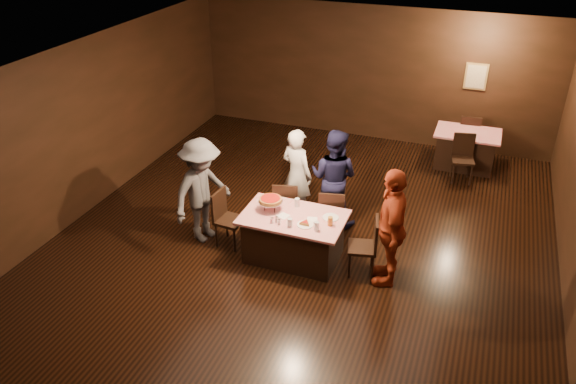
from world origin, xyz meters
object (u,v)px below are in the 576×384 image
object	(u,v)px
diner_navy_hoodie	(334,177)
glass_amber	(330,221)
diner_white_jacket	(297,175)
plate_empty	(331,218)
diner_grey_knit	(202,191)
back_table	(465,149)
pizza_stand	(271,200)
glass_front_right	(317,226)
chair_far_left	(286,205)
main_table	(293,237)
chair_far_right	(332,213)
diner_red_shirt	(391,227)
chair_end_left	(230,219)
chair_end_right	(362,246)
glass_back	(297,202)
chair_back_near	(463,159)
chair_back_far	(469,135)
glass_front_left	(290,223)

from	to	relation	value
diner_navy_hoodie	glass_amber	size ratio (longest dim) A/B	12.42
diner_white_jacket	plate_empty	world-z (taller)	diner_white_jacket
diner_navy_hoodie	diner_grey_knit	size ratio (longest dim) A/B	0.97
back_table	pizza_stand	size ratio (longest dim) A/B	3.42
back_table	glass_front_right	bearing A→B (deg)	-111.37
chair_far_left	plate_empty	bearing A→B (deg)	134.36
pizza_stand	glass_front_right	bearing A→B (deg)	-19.44
plate_empty	glass_front_right	size ratio (longest dim) A/B	1.79
diner_grey_knit	pizza_stand	world-z (taller)	diner_grey_knit
main_table	chair_far_right	distance (m)	0.85
diner_navy_hoodie	diner_red_shirt	distance (m)	1.80
diner_navy_hoodie	chair_end_left	bearing A→B (deg)	49.13
chair_far_right	back_table	bearing A→B (deg)	-129.67
chair_end_right	chair_end_left	bearing A→B (deg)	-103.02
diner_white_jacket	pizza_stand	xyz separation A→B (m)	(-0.03, -1.15, 0.11)
glass_front_right	glass_back	distance (m)	0.74
chair_far_right	glass_back	xyz separation A→B (m)	(-0.45, -0.45, 0.37)
main_table	chair_back_near	distance (m)	4.27
diner_white_jacket	diner_navy_hoodie	xyz separation A→B (m)	(0.64, 0.07, 0.03)
chair_far_left	diner_grey_knit	world-z (taller)	diner_grey_knit
chair_end_left	pizza_stand	distance (m)	0.85
back_table	chair_back_far	size ratio (longest dim) A/B	1.37
chair_end_right	plate_empty	bearing A→B (deg)	-118.28
chair_back_far	pizza_stand	distance (m)	5.58
main_table	chair_back_near	bearing A→B (deg)	58.32
chair_end_right	plate_empty	world-z (taller)	chair_end_right
chair_end_right	pizza_stand	world-z (taller)	pizza_stand
chair_end_left	plate_empty	size ratio (longest dim) A/B	3.80
chair_back_far	diner_grey_knit	bearing A→B (deg)	48.23
chair_back_far	diner_white_jacket	world-z (taller)	diner_white_jacket
chair_end_right	chair_back_far	xyz separation A→B (m)	(1.14, 4.94, 0.00)
chair_far_left	glass_front_left	world-z (taller)	chair_far_left
main_table	diner_grey_knit	xyz separation A→B (m)	(-1.59, 0.03, 0.51)
glass_front_left	glass_back	bearing A→B (deg)	99.46
chair_end_left	glass_back	xyz separation A→B (m)	(1.05, 0.30, 0.37)
main_table	diner_navy_hoodie	distance (m)	1.38
main_table	pizza_stand	distance (m)	0.70
chair_back_far	pizza_stand	world-z (taller)	pizza_stand
diner_white_jacket	chair_back_near	bearing A→B (deg)	-116.98
chair_back_near	diner_white_jacket	xyz separation A→B (m)	(-2.62, -2.44, 0.37)
main_table	diner_red_shirt	distance (m)	1.60
chair_end_right	plate_empty	distance (m)	0.65
glass_amber	chair_end_right	bearing A→B (deg)	5.71
main_table	plate_empty	bearing A→B (deg)	15.26
back_table	glass_back	distance (m)	4.67
chair_far_right	diner_red_shirt	world-z (taller)	diner_red_shirt
diner_white_jacket	diner_red_shirt	xyz separation A→B (m)	(1.88, -1.23, 0.09)
chair_far_right	plate_empty	distance (m)	0.69
main_table	chair_far_left	world-z (taller)	chair_far_left
diner_grey_knit	glass_front_right	xyz separation A→B (m)	(2.04, -0.28, -0.06)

